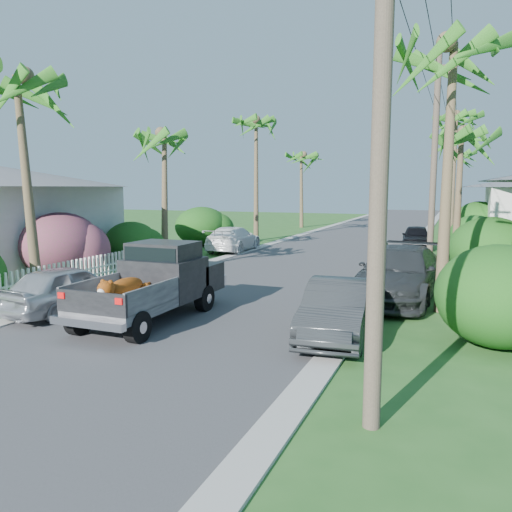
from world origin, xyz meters
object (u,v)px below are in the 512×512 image
at_px(utility_pole_a, 381,110).
at_px(utility_pole_b, 434,162).
at_px(parked_car_rm, 399,274).
at_px(palm_r_b, 462,133).
at_px(parked_car_rn, 337,310).
at_px(parked_car_ln, 68,289).
at_px(pickup_truck, 159,281).
at_px(parked_car_lf, 233,239).
at_px(palm_l_b, 163,134).
at_px(parked_car_rf, 416,237).
at_px(palm_r_d, 460,152).
at_px(palm_l_d, 302,155).
at_px(palm_l_a, 21,78).
at_px(palm_r_a, 454,44).
at_px(palm_l_c, 256,121).
at_px(utility_pole_d, 449,177).
at_px(palm_r_c, 456,116).
at_px(utility_pole_c, 445,173).

xyz_separation_m(utility_pole_a, utility_pole_b, (0.00, 15.00, 0.00)).
distance_m(parked_car_rm, palm_r_b, 9.63).
bearing_deg(parked_car_rn, parked_car_ln, 177.87).
height_order(pickup_truck, parked_car_lf, pickup_truck).
relative_size(parked_car_ln, utility_pole_b, 0.45).
height_order(parked_car_rn, palm_l_b, palm_l_b).
xyz_separation_m(parked_car_rf, parked_car_lf, (-9.42, -5.19, 0.02)).
bearing_deg(utility_pole_a, palm_r_d, 88.77).
bearing_deg(palm_l_d, palm_r_b, -55.41).
height_order(parked_car_rm, utility_pole_a, utility_pole_a).
distance_m(palm_l_a, palm_l_d, 31.01).
height_order(pickup_truck, palm_l_b, palm_l_b).
relative_size(palm_r_b, palm_r_d, 0.90).
height_order(palm_l_d, palm_r_a, palm_r_a).
height_order(parked_car_rm, parked_car_rf, parked_car_rm).
bearing_deg(palm_l_d, palm_l_c, -87.61).
relative_size(palm_l_a, palm_l_b, 1.11).
relative_size(parked_car_rn, palm_l_c, 0.44).
bearing_deg(parked_car_ln, palm_r_a, -151.69).
bearing_deg(utility_pole_d, palm_l_c, -118.92).
height_order(pickup_truck, palm_r_d, palm_r_d).
distance_m(parked_car_ln, palm_l_c, 21.61).
bearing_deg(pickup_truck, parked_car_rn, -0.79).
xyz_separation_m(palm_r_a, utility_pole_a, (-0.70, -8.00, -2.82)).
xyz_separation_m(palm_r_d, utility_pole_b, (-0.90, -27.00, -2.14)).
relative_size(parked_car_rf, parked_car_ln, 0.99).
distance_m(palm_r_c, utility_pole_b, 13.48).
bearing_deg(palm_l_a, parked_car_rm, 19.65).
bearing_deg(palm_r_a, palm_r_b, 88.09).
bearing_deg(palm_r_d, utility_pole_a, -91.23).
relative_size(parked_car_rn, utility_pole_c, 0.45).
bearing_deg(palm_r_b, utility_pole_d, 92.05).
bearing_deg(parked_car_rf, palm_r_d, 78.61).
bearing_deg(utility_pole_b, palm_l_c, 142.19).
bearing_deg(palm_r_a, parked_car_rm, 142.43).
distance_m(palm_l_a, palm_r_c, 26.16).
bearing_deg(palm_r_c, utility_pole_b, -92.64).
xyz_separation_m(parked_car_ln, utility_pole_b, (9.20, 11.22, 3.92)).
height_order(palm_r_b, palm_r_d, palm_r_d).
xyz_separation_m(parked_car_rm, palm_r_a, (1.30, -1.00, 6.60)).
xyz_separation_m(parked_car_rm, utility_pole_c, (0.60, 21.00, 3.78)).
xyz_separation_m(pickup_truck, palm_l_d, (-5.61, 31.70, 5.43)).
bearing_deg(palm_l_b, palm_r_d, 64.59).
xyz_separation_m(pickup_truck, palm_l_b, (-5.91, 9.70, 5.14)).
relative_size(palm_l_a, palm_r_d, 1.03).
height_order(palm_l_a, palm_r_d, palm_l_a).
height_order(palm_r_a, utility_pole_d, utility_pole_d).
xyz_separation_m(palm_r_a, palm_r_b, (0.30, 9.00, -1.47)).
bearing_deg(parked_car_rn, palm_l_d, 102.96).
bearing_deg(utility_pole_d, parked_car_ln, -102.58).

